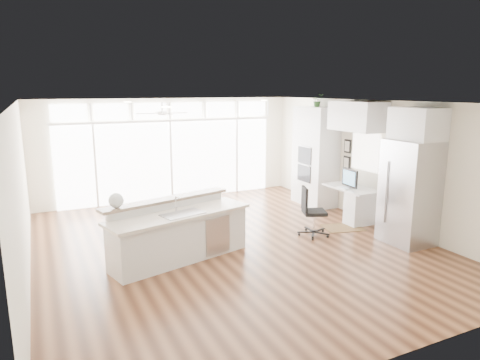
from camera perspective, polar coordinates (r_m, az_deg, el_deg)
name	(u,v)px	position (r m, az deg, el deg)	size (l,w,h in m)	color
floor	(232,245)	(8.32, -1.08, -8.67)	(7.00, 8.00, 0.02)	#422314
ceiling	(231,102)	(7.79, -1.16, 10.34)	(7.00, 8.00, 0.02)	white
wall_back	(170,149)	(11.65, -9.35, 4.06)	(7.00, 0.04, 2.70)	silver
wall_front	(393,245)	(4.73, 19.69, -8.15)	(7.00, 0.04, 2.70)	silver
wall_left	(21,196)	(7.26, -27.14, -1.88)	(0.04, 8.00, 2.70)	silver
wall_right	(376,162)	(9.90, 17.66, 2.27)	(0.04, 8.00, 2.70)	silver
glass_wall	(171,161)	(11.64, -9.22, 2.56)	(5.80, 0.06, 2.08)	white
transom_row	(169,111)	(11.50, -9.44, 9.12)	(5.90, 0.06, 0.40)	white
desk_window	(366,152)	(10.06, 16.40, 3.65)	(0.04, 0.85, 0.85)	silver
ceiling_fan	(162,109)	(10.26, -10.35, 9.32)	(1.16, 1.16, 0.32)	white
recessed_lights	(227,103)	(7.97, -1.77, 10.23)	(3.40, 3.00, 0.02)	white
oven_cabinet	(315,156)	(11.07, 10.01, 3.11)	(0.64, 1.20, 2.50)	silver
desk_nook	(351,203)	(10.07, 14.61, -3.04)	(0.72, 1.30, 0.76)	silver
upper_cabinets	(358,116)	(9.79, 15.40, 8.20)	(0.64, 1.30, 0.64)	silver
refrigerator	(409,192)	(8.76, 21.66, -1.56)	(0.76, 0.90, 2.00)	#A6A6AB
fridge_cabinet	(418,124)	(8.61, 22.60, 6.93)	(0.64, 0.90, 0.60)	silver
framed_photos	(347,155)	(10.54, 14.11, 3.31)	(0.06, 0.22, 0.80)	black
kitchen_island	(180,231)	(7.53, -8.00, -6.79)	(2.58, 0.97, 1.03)	silver
rug	(343,228)	(9.53, 13.54, -6.19)	(0.82, 0.59, 0.01)	#3B2612
office_chair	(314,212)	(8.79, 9.89, -4.19)	(0.52, 0.48, 1.00)	black
fishbowl	(116,200)	(7.26, -16.19, -2.62)	(0.25, 0.25, 0.25)	silver
monitor	(350,178)	(9.88, 14.43, 0.29)	(0.09, 0.54, 0.45)	black
keyboard	(343,188)	(9.82, 13.61, -1.03)	(0.12, 0.33, 0.02)	silver
potted_plant	(317,102)	(10.95, 10.27, 10.22)	(0.28, 0.31, 0.24)	#2A5223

